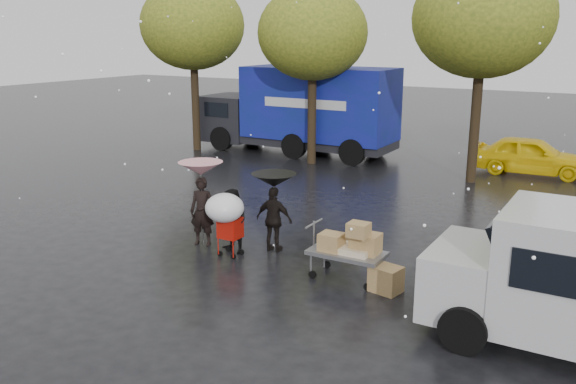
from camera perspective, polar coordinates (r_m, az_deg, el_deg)
The scene contains 13 objects.
ground at distance 13.25m, azimuth -4.89°, elevation -6.61°, with size 90.00×90.00×0.00m, color black.
person_pink at distance 14.19m, azimuth -8.02°, elevation -1.81°, with size 0.59×0.39×1.61m, color black.
person_middle at distance 13.65m, azimuth -5.14°, elevation -2.74°, with size 0.71×0.55×1.45m, color black.
person_black at distance 13.66m, azimuth -1.31°, elevation -2.58°, with size 0.87×0.36×1.49m, color black.
umbrella_pink at distance 13.94m, azimuth -8.17°, elevation 2.19°, with size 1.02×1.02×1.97m.
umbrella_black at distance 13.43m, azimuth -1.33°, elevation 1.10°, with size 1.01×1.01×1.80m.
vendor_cart at distance 12.13m, azimuth 5.89°, elevation -5.01°, with size 1.52×0.80×1.27m.
shopping_cart at distance 13.22m, azimuth -5.87°, elevation -1.81°, with size 0.84×0.84×1.46m.
blue_truck at distance 24.89m, azimuth 1.22°, elevation 7.65°, with size 8.30×2.60×3.50m.
box_ground_near at distance 11.86m, azimuth 9.15°, elevation -8.05°, with size 0.56×0.45×0.50m, color olive.
box_ground_far at distance 14.06m, azimuth 6.05°, elevation -4.66°, with size 0.42×0.32×0.32m, color olive.
yellow_taxi at distance 22.85m, azimuth 21.79°, elevation 3.19°, with size 1.57×3.90×1.33m, color yellow.
tree_row at distance 21.46m, azimuth 9.76°, elevation 15.07°, with size 21.60×4.40×7.12m.
Camera 1 is at (7.17, -10.06, 4.79)m, focal length 38.00 mm.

